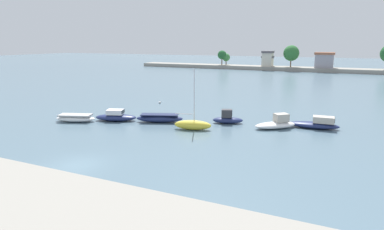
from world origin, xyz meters
TOP-DOWN VIEW (x-y plane):
  - ground_plane at (0.00, 0.00)m, footprint 400.00×400.00m
  - moored_boat_0 at (-10.63, 11.13)m, footprint 5.15×3.31m
  - moored_boat_1 at (-6.43, 13.50)m, footprint 5.37×3.50m
  - moored_boat_2 at (-1.18, 15.11)m, footprint 5.79×3.51m
  - moored_boat_3 at (3.88, 13.62)m, footprint 4.29×2.20m
  - moored_boat_4 at (6.46, 17.95)m, footprint 3.82×2.48m
  - moored_boat_5 at (12.17, 18.06)m, footprint 4.95×4.58m
  - moored_boat_6 at (16.20, 19.85)m, footprint 5.51×2.13m
  - mooring_buoy_0 at (11.45, 21.17)m, footprint 0.37×0.37m
  - mooring_buoy_1 at (-7.30, 25.72)m, footprint 0.36×0.36m
  - distant_shoreline at (7.48, 95.93)m, footprint 106.13×7.17m

SIDE VIEW (x-z plane):
  - ground_plane at x=0.00m, z-range 0.00..0.00m
  - mooring_buoy_1 at x=-7.30m, z-range 0.00..0.36m
  - mooring_buoy_0 at x=11.45m, z-range 0.00..0.37m
  - moored_boat_0 at x=-10.63m, z-range -0.02..0.87m
  - moored_boat_2 at x=-1.18m, z-range -0.02..0.97m
  - moored_boat_6 at x=16.20m, z-range -0.19..1.22m
  - moored_boat_5 at x=12.17m, z-range -0.30..1.34m
  - moored_boat_1 at x=-6.43m, z-range -0.17..1.22m
  - moored_boat_4 at x=6.46m, z-range -0.28..1.40m
  - moored_boat_3 at x=3.88m, z-range -2.78..3.90m
  - distant_shoreline at x=7.48m, z-range -1.77..7.00m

